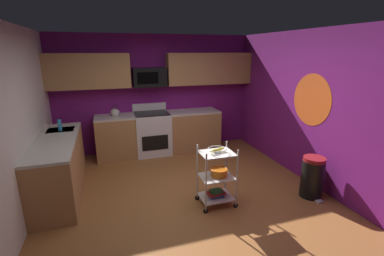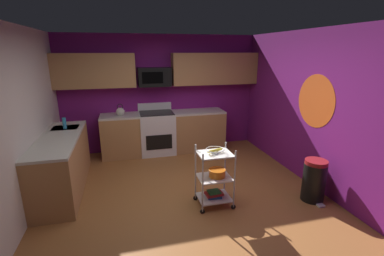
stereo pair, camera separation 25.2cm
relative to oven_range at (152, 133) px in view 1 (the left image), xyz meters
The scene contains 16 objects.
floor 2.17m from the oven_range, 85.40° to the right, with size 4.40×4.80×0.04m, color #995B2D.
wall_back 0.90m from the oven_range, 62.57° to the left, with size 4.52×0.06×2.60m, color #751970.
wall_left 3.06m from the oven_range, 134.41° to the right, with size 0.06×4.80×2.60m, color silver.
wall_right 3.30m from the oven_range, 41.25° to the right, with size 0.06×4.80×2.60m, color #751970.
wall_flower_decal 3.31m from the oven_range, 41.61° to the right, with size 0.88×0.88×0.00m, color #E5591E.
counter_run 0.86m from the oven_range, 138.92° to the right, with size 3.57×2.64×0.92m.
oven_range is the anchor object (origin of this frame).
upper_cabinets 1.39m from the oven_range, 32.37° to the left, with size 4.40×0.33×0.70m.
microwave 1.23m from the oven_range, 90.26° to the left, with size 0.70×0.39×0.40m.
rolling_cart 2.47m from the oven_range, 77.47° to the right, with size 0.54×0.41×0.91m.
fruit_bowl 2.50m from the oven_range, 77.47° to the right, with size 0.27×0.27×0.07m.
mixing_bowl_large 2.48m from the oven_range, 76.57° to the right, with size 0.25×0.25×0.11m.
book_stack 2.49m from the oven_range, 77.47° to the right, with size 0.27×0.19×0.10m.
kettle 0.92m from the oven_range, behind, with size 0.21×0.18×0.26m.
dish_soap_bottle 1.99m from the oven_range, 154.00° to the right, with size 0.06×0.06×0.20m, color #2D8CBF.
trash_can 3.37m from the oven_range, 52.12° to the right, with size 0.34×0.42×0.66m.
Camera 1 is at (-1.10, -3.69, 2.25)m, focal length 25.41 mm.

